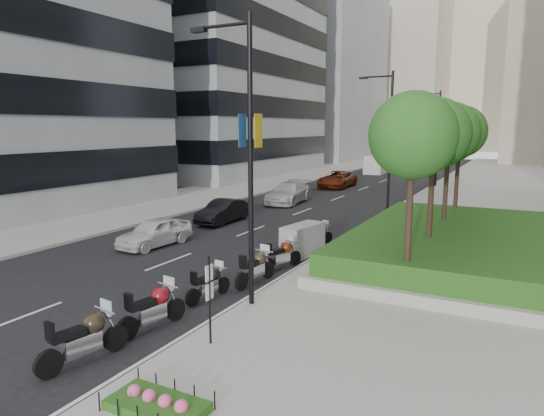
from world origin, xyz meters
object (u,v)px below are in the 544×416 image
Objects in this scene: motorcycle_0 at (85,338)px; delivery_van at (377,165)px; motorcycle_1 at (154,308)px; motorcycle_4 at (282,255)px; lamp_post_2 at (437,133)px; car_d at (337,179)px; car_a at (155,232)px; motorcycle_3 at (256,267)px; motorcycle_2 at (209,283)px; lamp_post_1 at (388,137)px; parking_sign at (210,295)px; car_c at (289,193)px; car_b at (223,211)px; motorcycle_5 at (303,240)px; lamp_post_0 at (246,148)px; motorcycle_6 at (319,234)px.

delivery_van is (-7.07, 51.25, 0.38)m from motorcycle_0.
motorcycle_4 is (0.58, 7.07, -0.06)m from motorcycle_1.
car_d is at bearing -151.28° from lamp_post_2.
motorcycle_3 is at bearing -15.99° from car_a.
lamp_post_1 is at bearing 2.21° from motorcycle_2.
parking_sign reaches higher than car_c.
motorcycle_2 is 13.16m from car_b.
motorcycle_3 is 0.43× the size of delivery_van.
motorcycle_0 is at bearing -174.21° from motorcycle_5.
car_c reaches higher than motorcycle_2.
car_c is (-8.08, 19.88, -4.28)m from lamp_post_0.
motorcycle_1 is at bearing -165.89° from motorcycle_4.
motorcycle_0 is 1.28× the size of motorcycle_6.
lamp_post_0 is 4.75m from motorcycle_2.
motorcycle_6 is 22.94m from car_d.
motorcycle_2 is 2.23m from motorcycle_3.
motorcycle_1 is 9.27m from motorcycle_5.
motorcycle_5 is at bearing 17.89° from car_a.
lamp_post_0 is 5.41m from motorcycle_1.
motorcycle_4 is 4.39m from motorcycle_6.
motorcycle_1 is 49.46m from delivery_van.
lamp_post_0 is at bearing -90.00° from lamp_post_1.
motorcycle_6 is at bearing 33.70° from car_a.
parking_sign is 11.88m from motorcycle_6.
lamp_post_0 is 21.88m from car_c.
motorcycle_3 is at bearing -161.27° from motorcycle_4.
car_c is at bearing -91.49° from delivery_van.
car_a is (-8.05, 4.87, -4.38)m from lamp_post_0.
motorcycle_3 is at bearing -170.19° from motorcycle_5.
car_d is (-7.21, 28.40, 0.15)m from motorcycle_3.
delivery_van is at bearing 16.12° from motorcycle_3.
motorcycle_2 is 8.17m from car_a.
car_d is at bearing 104.85° from lamp_post_0.
motorcycle_6 is 0.35× the size of car_d.
car_c reaches higher than car_a.
motorcycle_6 is 7.96m from car_a.
car_d is (-0.05, 25.69, 0.08)m from car_a.
parking_sign is (0.66, -20.00, -3.61)m from lamp_post_1.
motorcycle_5 is at bearing 99.67° from parking_sign.
lamp_post_2 is 31.49m from car_a.
lamp_post_1 is 4.72× the size of motorcycle_6.
motorcycle_0 is at bearing -80.68° from car_d.
car_d is (-7.14, 24.04, 0.06)m from motorcycle_5.
motorcycle_1 is (-1.47, -37.74, -4.43)m from lamp_post_2.
motorcycle_0 is at bearing -67.74° from car_b.
lamp_post_2 reaches higher than car_c.
lamp_post_2 is 2.14× the size of car_b.
lamp_post_2 is at bearing 17.56° from motorcycle_6.
lamp_post_2 is at bearing 6.57° from motorcycle_1.
motorcycle_5 is 0.61× the size of car_a.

